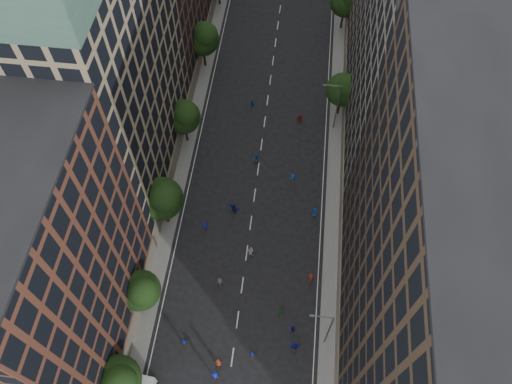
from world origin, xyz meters
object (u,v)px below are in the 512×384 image
at_px(streetlamp_near, 327,329).
at_px(skater_2, 291,329).
at_px(streetlamp_far, 336,105).
at_px(skater_1, 252,354).

xyz_separation_m(streetlamp_near, skater_2, (-3.77, 0.86, -4.41)).
bearing_deg(streetlamp_far, streetlamp_near, -90.00).
distance_m(streetlamp_far, skater_1, 36.78).
bearing_deg(skater_1, streetlamp_far, -101.89).
bearing_deg(streetlamp_near, streetlamp_far, 90.00).
height_order(streetlamp_near, skater_2, streetlamp_near).
bearing_deg(streetlamp_near, skater_1, -162.23).
relative_size(streetlamp_near, streetlamp_far, 1.00).
bearing_deg(streetlamp_near, skater_2, 167.10).
distance_m(streetlamp_near, skater_2, 5.87).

